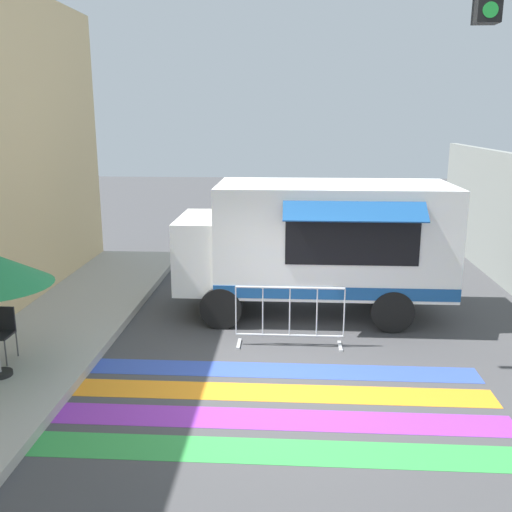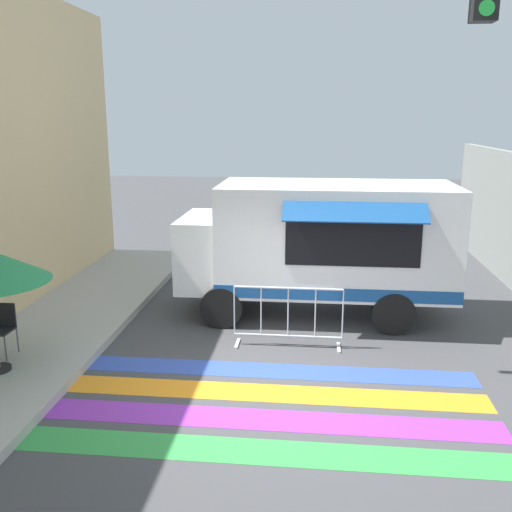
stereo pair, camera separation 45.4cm
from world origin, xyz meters
TOP-DOWN VIEW (x-y plane):
  - ground_plane at (0.00, 0.00)m, footprint 60.00×60.00m
  - crosswalk_painted at (0.00, -0.54)m, footprint 6.40×2.84m
  - food_truck at (0.63, 3.42)m, footprint 5.40×2.60m
  - folding_chair at (-4.43, 0.47)m, footprint 0.40×0.40m
  - barricade_front at (0.20, 1.63)m, footprint 1.92×0.44m

SIDE VIEW (x-z plane):
  - ground_plane at x=0.00m, z-range 0.00..0.00m
  - crosswalk_painted at x=0.00m, z-range 0.00..0.01m
  - barricade_front at x=0.20m, z-range -0.01..1.09m
  - folding_chair at x=-4.43m, z-range 0.24..1.09m
  - food_truck at x=0.63m, z-range 0.20..2.89m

